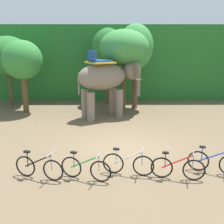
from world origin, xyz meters
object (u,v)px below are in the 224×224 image
(tree_center_right, at_px, (108,52))
(elephant, at_px, (107,79))
(tree_left, at_px, (136,48))
(bike_blue, at_px, (214,162))
(bike_black, at_px, (39,167))
(bike_red, at_px, (178,168))
(bike_white, at_px, (128,164))
(tree_right, at_px, (124,47))
(tree_center_left, at_px, (22,61))
(bike_green, at_px, (86,168))
(tree_center, at_px, (8,57))

(tree_center_right, xyz_separation_m, elephant, (-0.01, -3.40, -1.38))
(tree_left, bearing_deg, bike_blue, -78.41)
(bike_black, relative_size, bike_red, 0.98)
(bike_white, bearing_deg, elephant, 95.87)
(tree_right, xyz_separation_m, elephant, (-1.00, -1.32, -1.70))
(tree_center_left, bearing_deg, tree_right, 2.64)
(tree_left, bearing_deg, bike_green, -103.94)
(bike_blue, bearing_deg, tree_center_left, 136.78)
(tree_center_left, distance_m, elephant, 5.25)
(bike_black, xyz_separation_m, bike_red, (4.42, -0.07, 0.00))
(tree_center_right, relative_size, bike_red, 3.03)
(tree_left, height_order, bike_green, tree_left)
(tree_center_right, relative_size, bike_blue, 3.16)
(tree_center_right, distance_m, bike_green, 11.39)
(tree_center_left, distance_m, bike_green, 10.03)
(tree_center_left, distance_m, tree_left, 6.90)
(tree_center, xyz_separation_m, bike_green, (5.95, -10.44, -2.89))
(tree_center_left, distance_m, bike_black, 9.40)
(tree_left, bearing_deg, bike_white, -96.18)
(bike_white, height_order, bike_red, same)
(tree_right, bearing_deg, bike_white, -91.73)
(tree_center_left, xyz_separation_m, tree_left, (6.79, 0.96, 0.72))
(tree_left, distance_m, bike_red, 10.15)
(tree_center, height_order, bike_green, tree_center)
(bike_white, bearing_deg, bike_green, -166.70)
(bike_green, xyz_separation_m, bike_red, (2.92, 0.01, 0.00))
(tree_center_right, bearing_deg, tree_left, -38.97)
(bike_white, bearing_deg, tree_left, 83.82)
(tree_right, bearing_deg, bike_green, -100.41)
(tree_center_right, xyz_separation_m, bike_blue, (3.59, -10.49, -3.19))
(tree_left, height_order, bike_blue, tree_left)
(tree_right, bearing_deg, tree_center, 168.07)
(tree_center_left, bearing_deg, tree_center_right, 24.96)
(tree_center_right, xyz_separation_m, bike_red, (2.28, -10.91, -3.19))
(tree_right, distance_m, bike_black, 9.95)
(bike_black, distance_m, bike_white, 2.87)
(tree_left, bearing_deg, tree_right, -137.21)
(tree_center_right, bearing_deg, bike_green, -93.35)
(tree_center, distance_m, tree_center_left, 2.42)
(tree_center_left, height_order, tree_left, tree_left)
(tree_center_right, xyz_separation_m, tree_left, (1.72, -1.39, 0.29))
(bike_black, bearing_deg, tree_left, 67.79)
(tree_center_right, height_order, bike_white, tree_center_right)
(tree_center, bearing_deg, bike_black, -66.75)
(elephant, xyz_separation_m, bike_white, (0.74, -7.19, -1.82))
(tree_left, distance_m, bike_black, 10.79)
(bike_green, bearing_deg, bike_blue, 5.73)
(bike_green, bearing_deg, tree_right, 79.59)
(bike_blue, bearing_deg, bike_green, -174.27)
(tree_center, xyz_separation_m, tree_left, (8.31, -0.92, 0.59))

